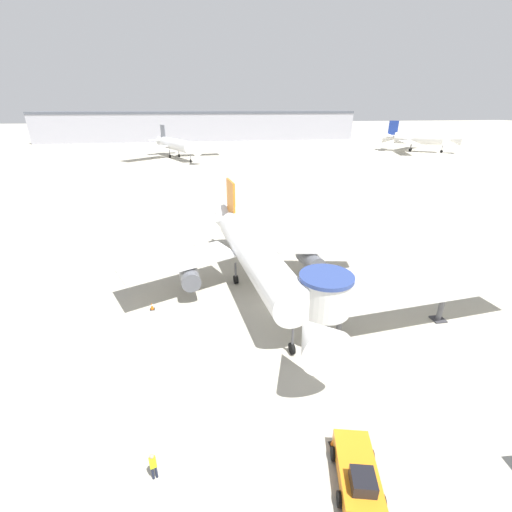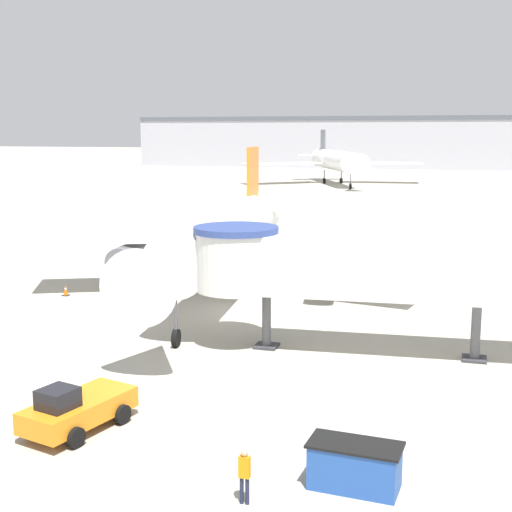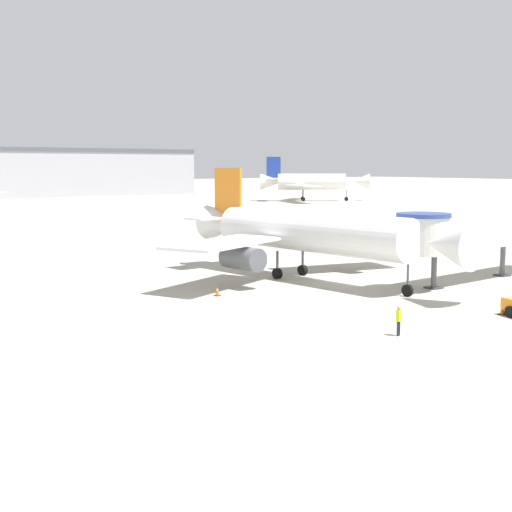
% 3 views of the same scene
% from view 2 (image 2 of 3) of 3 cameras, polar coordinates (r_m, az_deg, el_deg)
% --- Properties ---
extents(ground_plane, '(800.00, 800.00, 0.00)m').
position_cam_2_polar(ground_plane, '(41.40, -2.41, -4.61)').
color(ground_plane, '#A8A393').
extents(main_airplane, '(26.55, 28.65, 9.25)m').
position_cam_2_polar(main_airplane, '(44.25, -2.65, 1.53)').
color(main_airplane, white).
rests_on(main_airplane, ground_plane).
extents(jet_bridge, '(20.86, 4.97, 5.90)m').
position_cam_2_polar(jet_bridge, '(33.46, 10.07, -0.83)').
color(jet_bridge, silver).
rests_on(jet_bridge, ground_plane).
extents(pushback_tug_orange, '(2.88, 4.52, 1.80)m').
position_cam_2_polar(pushback_tug_orange, '(26.29, -14.16, -11.78)').
color(pushback_tug_orange, orange).
rests_on(pushback_tug_orange, ground_plane).
extents(service_container_blue, '(2.83, 1.55, 1.39)m').
position_cam_2_polar(service_container_blue, '(22.01, 7.90, -16.27)').
color(service_container_blue, '#234C9E').
rests_on(service_container_blue, ground_plane).
extents(traffic_cone_near_nose, '(0.45, 0.45, 0.74)m').
position_cam_2_polar(traffic_cone_near_nose, '(28.39, -12.34, -10.99)').
color(traffic_cone_near_nose, black).
rests_on(traffic_cone_near_nose, ground_plane).
extents(traffic_cone_port_wing, '(0.43, 0.43, 0.71)m').
position_cam_2_polar(traffic_cone_port_wing, '(47.30, -14.98, -2.68)').
color(traffic_cone_port_wing, black).
rests_on(traffic_cone_port_wing, ground_plane).
extents(ground_crew_marshaller, '(0.32, 0.22, 1.65)m').
position_cam_2_polar(ground_crew_marshaller, '(20.88, -0.93, -16.92)').
color(ground_crew_marshaller, '#1E2338').
rests_on(ground_crew_marshaller, ground_plane).
extents(background_jet_gray_tail, '(35.33, 33.59, 10.80)m').
position_cam_2_polar(background_jet_gray_tail, '(143.71, 6.38, 7.61)').
color(background_jet_gray_tail, white).
rests_on(background_jet_gray_tail, ground_plane).
extents(terminal_building, '(166.14, 21.91, 14.72)m').
position_cam_2_polar(terminal_building, '(213.37, 12.93, 8.87)').
color(terminal_building, '#A8A8B2').
rests_on(terminal_building, ground_plane).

